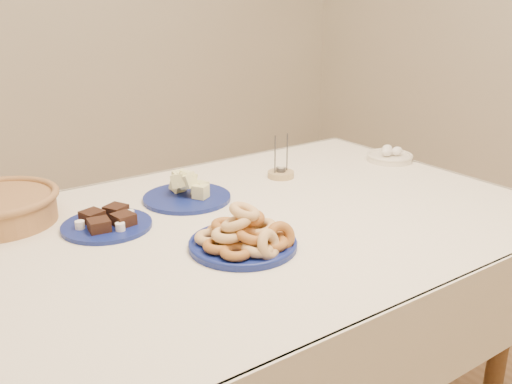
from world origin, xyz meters
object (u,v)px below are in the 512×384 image
melon_plate (187,191)px  brownie_plate (107,223)px  dining_table (246,256)px  donut_platter (245,237)px  candle_holder (281,173)px  egg_bowl (390,156)px

melon_plate → brownie_plate: size_ratio=1.12×
dining_table → donut_platter: size_ratio=5.13×
donut_platter → melon_plate: 0.40m
donut_platter → melon_plate: size_ratio=1.07×
brownie_plate → candle_holder: bearing=6.6°
donut_platter → egg_bowl: size_ratio=1.73×
donut_platter → melon_plate: (0.05, 0.39, -0.00)m
donut_platter → brownie_plate: bearing=125.4°
candle_holder → melon_plate: bearing=-179.2°
donut_platter → candle_holder: size_ratio=2.22×
dining_table → brownie_plate: brownie_plate is taller
melon_plate → brownie_plate: bearing=-166.1°
dining_table → donut_platter: bearing=-125.0°
donut_platter → egg_bowl: (0.88, 0.32, -0.01)m
donut_platter → candle_holder: 0.58m
donut_platter → egg_bowl: 0.93m
melon_plate → brownie_plate: (-0.28, -0.07, -0.01)m
melon_plate → egg_bowl: melon_plate is taller
melon_plate → egg_bowl: (0.82, -0.07, -0.01)m
brownie_plate → melon_plate: bearing=13.9°
candle_holder → dining_table: bearing=-141.6°
donut_platter → melon_plate: donut_platter is taller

